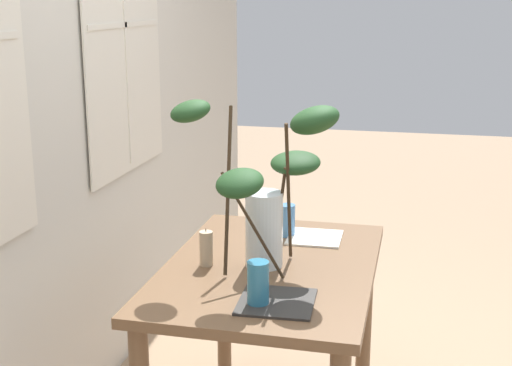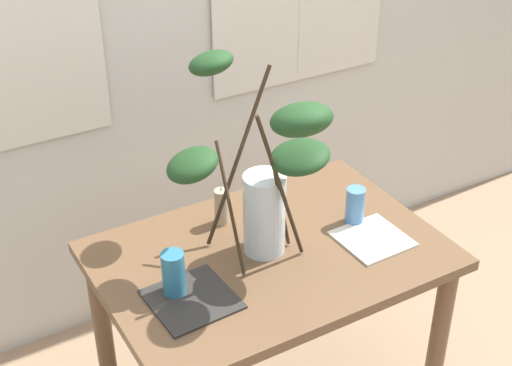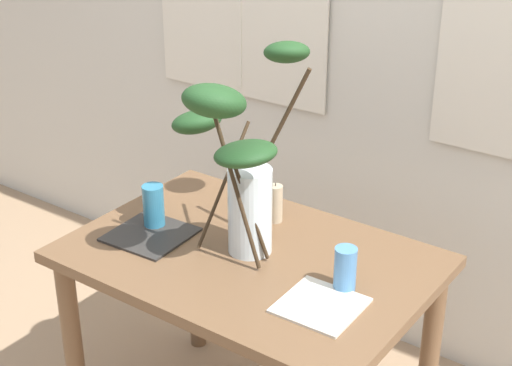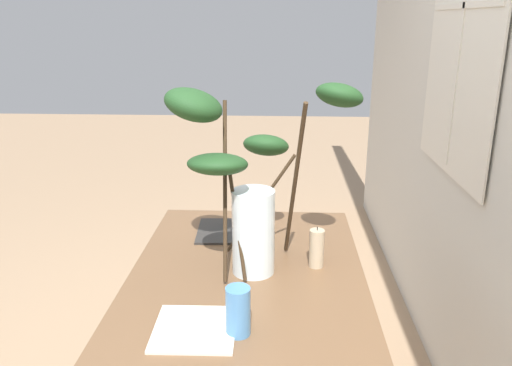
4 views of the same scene
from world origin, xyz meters
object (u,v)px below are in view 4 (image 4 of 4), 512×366
at_px(drinking_glass_blue_left, 243,211).
at_px(plate_square_left, 229,231).
at_px(dining_table, 247,305).
at_px(vase_with_branches, 248,178).
at_px(plate_square_right, 195,329).
at_px(drinking_glass_blue_right, 238,311).
at_px(pillar_candle, 317,248).

xyz_separation_m(drinking_glass_blue_left, plate_square_left, (0.03, -0.05, -0.07)).
bearing_deg(dining_table, vase_with_branches, 176.65).
bearing_deg(drinking_glass_blue_left, plate_square_right, -6.54).
xyz_separation_m(drinking_glass_blue_right, pillar_candle, (-0.40, 0.23, -0.00)).
bearing_deg(plate_square_right, dining_table, 160.46).
bearing_deg(drinking_glass_blue_left, drinking_glass_blue_right, 3.01).
height_order(dining_table, drinking_glass_blue_left, drinking_glass_blue_left).
height_order(dining_table, vase_with_branches, vase_with_branches).
relative_size(plate_square_left, plate_square_right, 1.12).
bearing_deg(vase_with_branches, pillar_candle, 96.13).
distance_m(dining_table, pillar_candle, 0.30).
xyz_separation_m(plate_square_left, plate_square_right, (0.66, -0.02, -0.00)).
height_order(drinking_glass_blue_right, plate_square_left, drinking_glass_blue_right).
xyz_separation_m(vase_with_branches, drinking_glass_blue_left, (-0.33, -0.04, -0.24)).
height_order(plate_square_left, pillar_candle, pillar_candle).
relative_size(plate_square_right, pillar_candle, 1.53).
relative_size(drinking_glass_blue_right, pillar_candle, 0.94).
bearing_deg(plate_square_right, drinking_glass_blue_left, 173.46).
xyz_separation_m(vase_with_branches, drinking_glass_blue_right, (0.37, -0.00, -0.25)).
bearing_deg(drinking_glass_blue_right, plate_square_right, -94.46).
xyz_separation_m(dining_table, drinking_glass_blue_left, (-0.36, -0.04, 0.20)).
xyz_separation_m(dining_table, plate_square_left, (-0.33, -0.09, 0.13)).
bearing_deg(vase_with_branches, drinking_glass_blue_right, -0.47).
relative_size(dining_table, vase_with_branches, 1.77).
distance_m(drinking_glass_blue_left, drinking_glass_blue_right, 0.70).
relative_size(drinking_glass_blue_left, pillar_candle, 1.05).
height_order(dining_table, plate_square_left, plate_square_left).
bearing_deg(plate_square_left, dining_table, 15.64).
bearing_deg(drinking_glass_blue_right, plate_square_left, -172.23).
bearing_deg(dining_table, plate_square_left, -164.36).
bearing_deg(vase_with_branches, plate_square_right, -18.14).
xyz_separation_m(vase_with_branches, plate_square_right, (0.36, -0.12, -0.31)).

